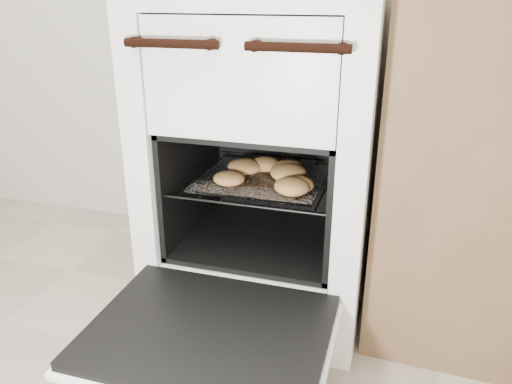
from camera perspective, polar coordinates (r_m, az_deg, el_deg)
stove at (r=1.61m, az=1.64°, el=3.86°), size 0.66×0.73×1.01m
oven_door at (r=1.27m, az=-5.34°, el=-15.79°), size 0.59×0.46×0.04m
oven_rack at (r=1.56m, az=0.93°, el=1.56°), size 0.48×0.46×0.01m
foil_sheet at (r=1.54m, az=0.71°, el=1.52°), size 0.37×0.33×0.01m
baked_rolls at (r=1.50m, az=2.13°, el=2.12°), size 0.32×0.30×0.05m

